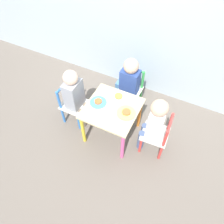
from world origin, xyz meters
The scene contains 12 objects.
ground_plane centered at (0.00, 0.00, 0.00)m, with size 6.00×6.00×0.00m, color #6B6056.
kids_table centered at (0.00, 0.00, 0.37)m, with size 0.52×0.52×0.45m.
chair_red centered at (0.49, 0.03, 0.24)m, with size 0.28×0.28×0.50m.
chair_green centered at (0.00, 0.49, 0.24)m, with size 0.26×0.26×0.50m.
chair_blue centered at (-0.49, 0.00, 0.24)m, with size 0.26×0.26×0.50m.
child_right centered at (0.43, 0.03, 0.43)m, with size 0.22×0.21×0.73m.
child_back centered at (0.00, 0.43, 0.43)m, with size 0.20×0.22×0.72m.
child_left centered at (-0.43, 0.00, 0.43)m, with size 0.21×0.20×0.74m.
plate_right centered at (0.15, 0.00, 0.45)m, with size 0.18×0.18×0.03m.
plate_back centered at (0.00, 0.15, 0.45)m, with size 0.18×0.18×0.03m.
plate_left centered at (-0.15, 0.00, 0.45)m, with size 0.17×0.17×0.03m.
storage_bin centered at (-0.12, 0.69, 0.08)m, with size 0.24×0.20×0.16m.
Camera 1 is at (0.60, -1.23, 2.10)m, focal length 35.00 mm.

